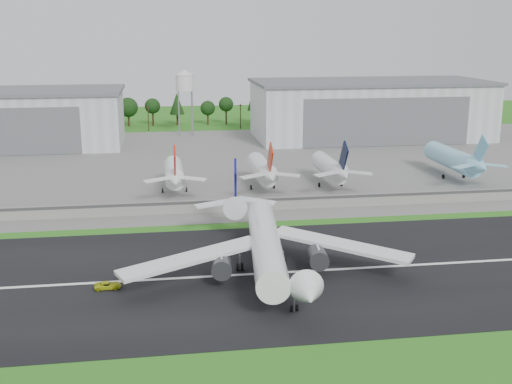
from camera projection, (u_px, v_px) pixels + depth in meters
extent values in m
plane|color=#246B19|center=(260.00, 295.00, 116.06)|extent=(600.00, 600.00, 0.00)
cube|color=black|center=(252.00, 274.00, 125.63)|extent=(320.00, 60.00, 0.10)
cube|color=white|center=(252.00, 274.00, 125.61)|extent=(220.00, 1.00, 0.02)
cube|color=slate|center=(208.00, 163.00, 231.05)|extent=(320.00, 150.00, 0.10)
cube|color=gray|center=(227.00, 206.00, 168.34)|extent=(240.00, 0.50, 3.50)
cube|color=#38383A|center=(227.00, 201.00, 167.74)|extent=(240.00, 0.12, 0.70)
cube|color=silver|center=(2.00, 120.00, 259.88)|extent=(95.00, 42.00, 22.00)
cube|color=silver|center=(370.00, 111.00, 282.12)|extent=(100.00, 45.00, 24.00)
cube|color=#595B60|center=(371.00, 82.00, 279.02)|extent=(102.00, 47.00, 1.20)
cube|color=#595B60|center=(387.00, 122.00, 260.88)|extent=(70.00, 0.30, 19.68)
cylinder|color=#99999E|center=(179.00, 114.00, 286.87)|extent=(0.50, 0.50, 20.00)
cylinder|color=#99999E|center=(192.00, 112.00, 293.49)|extent=(0.50, 0.50, 20.00)
cylinder|color=silver|center=(185.00, 83.00, 286.86)|extent=(8.00, 8.00, 7.00)
cone|color=silver|center=(184.00, 72.00, 285.70)|extent=(8.40, 8.40, 2.40)
cylinder|color=white|center=(266.00, 244.00, 124.51)|extent=(10.51, 44.37, 5.80)
cone|color=white|center=(308.00, 294.00, 101.09)|extent=(6.41, 6.59, 5.80)
cone|color=white|center=(235.00, 203.00, 149.06)|extent=(6.45, 9.54, 5.51)
cube|color=#0E0B69|center=(235.00, 182.00, 147.28)|extent=(1.53, 9.54, 11.13)
cube|color=white|center=(342.00, 245.00, 126.55)|extent=(26.24, 20.27, 2.65)
cylinder|color=#333338|center=(318.00, 257.00, 124.18)|extent=(4.37, 5.88, 3.80)
cube|color=white|center=(256.00, 201.00, 149.73)|extent=(9.52, 6.61, 0.98)
cube|color=white|center=(191.00, 258.00, 119.13)|extent=(28.02, 15.50, 2.65)
cylinder|color=#333338|center=(222.00, 266.00, 119.47)|extent=(4.37, 5.88, 3.80)
cube|color=white|center=(214.00, 204.00, 147.25)|extent=(9.47, 4.98, 0.98)
cube|color=#99999E|center=(271.00, 273.00, 121.87)|extent=(13.17, 30.90, 3.20)
cylinder|color=black|center=(240.00, 267.00, 127.53)|extent=(0.56, 1.53, 1.50)
imported|color=#B5C116|center=(108.00, 285.00, 118.35)|extent=(5.03, 2.51, 1.37)
cylinder|color=white|center=(174.00, 172.00, 189.41)|extent=(5.46, 24.00, 5.46)
cone|color=white|center=(175.00, 181.00, 174.31)|extent=(5.19, 7.00, 5.19)
cube|color=#B31E0D|center=(175.00, 163.00, 173.61)|extent=(0.45, 8.59, 10.02)
cylinder|color=#99999E|center=(163.00, 188.00, 188.03)|extent=(0.32, 0.32, 3.00)
cylinder|color=#99999E|center=(187.00, 187.00, 189.05)|extent=(0.32, 0.32, 3.00)
cylinder|color=black|center=(163.00, 190.00, 188.20)|extent=(0.40, 1.40, 1.40)
cylinder|color=silver|center=(262.00, 169.00, 193.18)|extent=(5.79, 24.00, 5.79)
cone|color=silver|center=(270.00, 177.00, 178.08)|extent=(5.50, 7.00, 5.50)
cube|color=#B5260D|center=(270.00, 160.00, 177.38)|extent=(0.45, 8.59, 10.02)
cylinder|color=#99999E|center=(251.00, 185.00, 191.84)|extent=(0.32, 0.32, 3.00)
cylinder|color=#99999E|center=(274.00, 184.00, 192.85)|extent=(0.32, 0.32, 3.00)
cylinder|color=black|center=(251.00, 187.00, 192.01)|extent=(0.40, 1.40, 1.40)
cylinder|color=silver|center=(329.00, 167.00, 196.25)|extent=(5.59, 24.00, 5.59)
cone|color=silver|center=(343.00, 175.00, 181.15)|extent=(5.31, 7.00, 5.31)
cube|color=black|center=(343.00, 158.00, 180.45)|extent=(0.45, 8.59, 10.02)
cylinder|color=#99999E|center=(319.00, 182.00, 194.88)|extent=(0.32, 0.32, 3.00)
cylinder|color=#99999E|center=(342.00, 182.00, 195.89)|extent=(0.32, 0.32, 3.00)
cylinder|color=black|center=(319.00, 185.00, 195.05)|extent=(0.40, 1.40, 1.40)
cylinder|color=#85C9E6|center=(452.00, 158.00, 207.06)|extent=(6.47, 30.00, 6.47)
cone|color=#85C9E6|center=(480.00, 167.00, 189.08)|extent=(6.15, 7.00, 6.15)
cube|color=#68B3D5|center=(481.00, 151.00, 188.38)|extent=(0.45, 8.59, 10.02)
cylinder|color=#99999E|center=(443.00, 174.00, 205.80)|extent=(0.32, 0.32, 3.00)
cylinder|color=#99999E|center=(464.00, 174.00, 206.81)|extent=(0.32, 0.32, 3.00)
cylinder|color=black|center=(443.00, 177.00, 205.97)|extent=(0.40, 1.40, 1.40)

